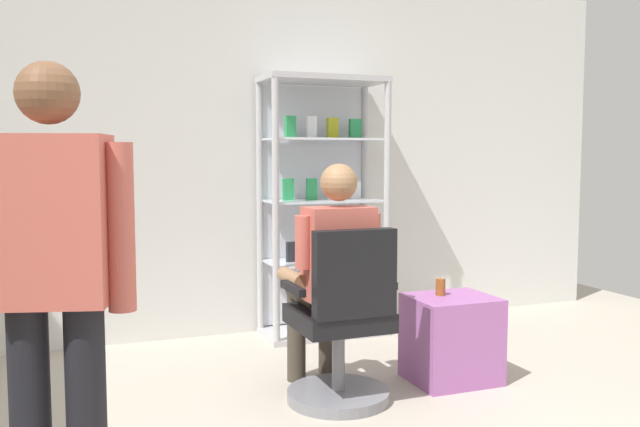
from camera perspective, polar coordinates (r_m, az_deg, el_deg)
back_wall at (r=5.08m, az=-5.19°, el=5.13°), size 6.00×0.10×2.70m
display_cabinet_main at (r=5.00m, az=-0.00°, el=0.77°), size 0.90×0.45×1.90m
office_chair at (r=3.63m, az=1.92°, el=-10.04°), size 0.56×0.56×0.96m
seated_shopkeeper at (r=3.71m, az=0.93°, el=-4.68°), size 0.49×0.57×1.29m
storage_crate at (r=4.11m, az=11.08°, el=-10.39°), size 0.49×0.42×0.51m
tea_glass at (r=4.06m, az=10.20°, el=-6.15°), size 0.06×0.06×0.10m
standing_customer at (r=2.35m, az=-21.66°, el=-5.19°), size 0.51×0.31×1.63m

